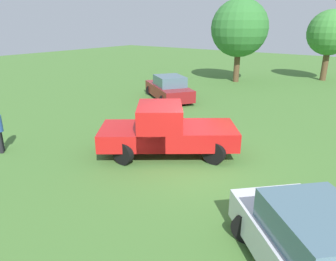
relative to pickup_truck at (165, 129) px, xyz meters
name	(u,v)px	position (x,y,z in m)	size (l,w,h in m)	color
ground_plane	(191,160)	(1.01, 0.16, -0.94)	(80.00, 80.00, 0.00)	#477533
pickup_truck	(165,129)	(0.00, 0.00, 0.00)	(4.92, 4.36, 1.82)	black
sedan_near	(321,258)	(5.73, -3.14, -0.27)	(4.33, 4.29, 1.47)	black
sedan_far	(169,89)	(-4.83, 6.85, -0.28)	(4.52, 3.87, 1.45)	black
tree_back_right	(330,33)	(1.42, 19.57, 2.74)	(3.46, 3.46, 5.45)	brown
tree_side	(239,28)	(-4.03, 14.78, 3.10)	(4.28, 4.28, 6.20)	brown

